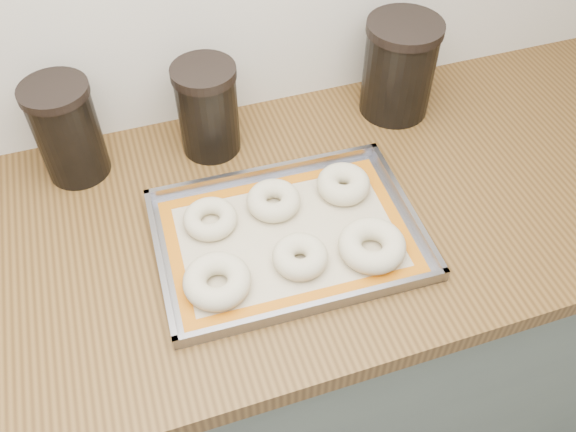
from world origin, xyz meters
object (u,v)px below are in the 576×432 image
object	(u,v)px
bagel_front_mid	(300,257)
bagel_front_left	(217,281)
canister_right	(399,68)
bagel_back_right	(343,184)
canister_left	(67,131)
canister_mid	(208,109)
bagel_front_right	(372,246)
bagel_back_left	(210,219)
bagel_back_mid	(274,200)
baking_tray	(288,236)

from	to	relation	value
bagel_front_mid	bagel_front_left	bearing A→B (deg)	-177.76
bagel_front_left	canister_right	size ratio (longest dim) A/B	0.55
bagel_front_left	bagel_back_right	bearing A→B (deg)	27.01
canister_left	canister_mid	size ratio (longest dim) A/B	1.05
bagel_back_right	canister_mid	size ratio (longest dim) A/B	0.53
bagel_back_right	canister_right	size ratio (longest dim) A/B	0.49
canister_left	canister_right	distance (m)	0.66
bagel_front_right	bagel_back_left	distance (m)	0.29
bagel_back_left	canister_left	size ratio (longest dim) A/B	0.49
bagel_front_mid	canister_mid	world-z (taller)	canister_mid
bagel_front_left	bagel_back_mid	xyz separation A→B (m)	(0.14, 0.14, -0.00)
bagel_back_mid	canister_right	size ratio (longest dim) A/B	0.48
bagel_front_mid	canister_mid	bearing A→B (deg)	101.75
bagel_back_mid	canister_right	xyz separation A→B (m)	(0.33, 0.20, 0.08)
bagel_back_left	canister_left	world-z (taller)	canister_left
baking_tray	bagel_front_right	world-z (taller)	bagel_front_right
bagel_back_mid	canister_left	world-z (taller)	canister_left
bagel_back_mid	bagel_front_right	bearing A→B (deg)	-50.52
bagel_back_mid	bagel_back_right	size ratio (longest dim) A/B	0.99
canister_right	bagel_front_right	bearing A→B (deg)	-120.04
bagel_front_mid	bagel_back_right	world-z (taller)	bagel_back_right
bagel_back_right	canister_mid	world-z (taller)	canister_mid
bagel_back_left	bagel_back_mid	size ratio (longest dim) A/B	0.98
canister_mid	canister_left	bearing A→B (deg)	177.01
bagel_back_mid	canister_mid	bearing A→B (deg)	108.25
bagel_front_mid	baking_tray	bearing A→B (deg)	90.88
baking_tray	bagel_back_mid	size ratio (longest dim) A/B	4.77
bagel_back_mid	canister_mid	xyz separation A→B (m)	(-0.07, 0.20, 0.07)
baking_tray	bagel_front_mid	distance (m)	0.06
bagel_back_left	bagel_back_mid	distance (m)	0.12
baking_tray	bagel_back_right	size ratio (longest dim) A/B	4.71
bagel_back_left	bagel_back_right	world-z (taller)	bagel_back_right
bagel_back_left	baking_tray	bearing A→B (deg)	-29.71
bagel_front_mid	bagel_front_right	size ratio (longest dim) A/B	0.81
bagel_front_left	bagel_back_right	world-z (taller)	same
bagel_front_left	bagel_front_right	xyz separation A→B (m)	(0.27, -0.01, 0.00)
baking_tray	canister_right	bearing A→B (deg)	39.95
canister_left	canister_right	world-z (taller)	canister_right
bagel_front_mid	canister_mid	xyz separation A→B (m)	(-0.07, 0.34, 0.07)
bagel_back_mid	bagel_back_left	bearing A→B (deg)	-177.38
canister_left	bagel_back_mid	bearing A→B (deg)	-33.58
bagel_back_right	bagel_back_left	bearing A→B (deg)	-179.28
baking_tray	bagel_front_mid	size ratio (longest dim) A/B	4.96
bagel_back_right	bagel_front_mid	bearing A→B (deg)	-134.28
bagel_front_left	canister_right	bearing A→B (deg)	36.01
baking_tray	canister_mid	world-z (taller)	canister_mid
bagel_front_left	canister_mid	xyz separation A→B (m)	(0.07, 0.35, 0.07)
bagel_front_right	canister_mid	world-z (taller)	canister_mid
bagel_front_left	canister_right	world-z (taller)	canister_right
bagel_front_left	bagel_back_left	distance (m)	0.14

